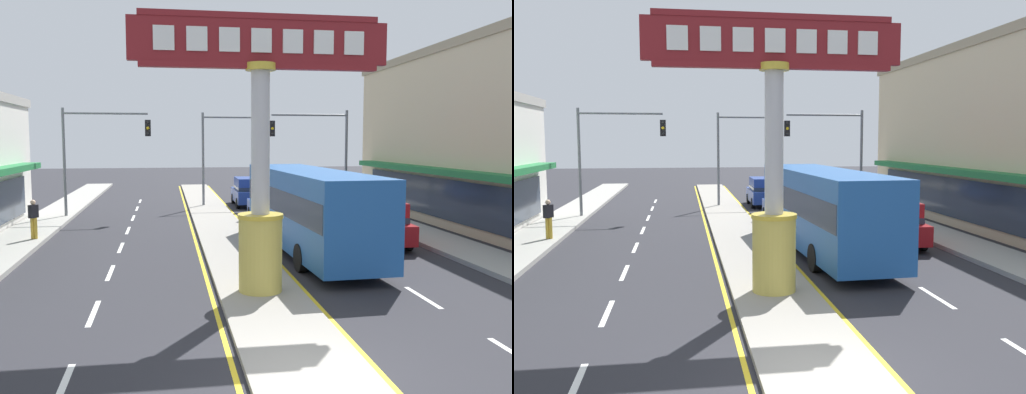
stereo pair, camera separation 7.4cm
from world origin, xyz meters
The scene contains 14 objects.
ground_plane centered at (0.00, 0.00, 0.00)m, with size 160.00×160.00×0.00m, color #28282D.
median_strip centered at (0.00, 18.00, 0.07)m, with size 2.40×52.00×0.14m, color gray.
sidewalk_left centered at (-9.00, 16.00, 0.09)m, with size 2.39×60.00×0.18m, color #9E9B93.
sidewalk_right centered at (9.00, 16.00, 0.09)m, with size 2.39×60.00×0.18m, color #9E9B93.
lane_markings centered at (0.00, 16.65, 0.00)m, with size 9.14×52.00×0.01m.
district_sign centered at (0.00, 5.71, 4.00)m, with size 7.16×1.29×7.70m.
traffic_light_left_side centered at (-6.44, 22.65, 4.25)m, with size 4.86×0.46×6.20m.
traffic_light_right_side centered at (6.44, 22.80, 4.25)m, with size 4.86×0.46×6.20m.
traffic_light_median_far centered at (1.30, 26.91, 4.19)m, with size 4.20×0.46×6.20m.
suv_near_right_lane centered at (2.85, 27.23, 0.98)m, with size 2.01×4.62×1.90m.
suv_far_right_lane centered at (2.85, 19.36, 0.98)m, with size 2.05×4.64×1.90m.
bus_near_left_lane centered at (2.85, 11.29, 1.87)m, with size 2.99×11.30×3.26m.
suv_mid_left_lane centered at (6.15, 12.52, 0.98)m, with size 2.15×4.69×1.90m.
pedestrian_near_kerb centered at (-8.26, 15.26, 1.14)m, with size 0.39×0.46×1.70m.
Camera 1 is at (-2.60, -9.52, 4.43)m, focal length 38.90 mm.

